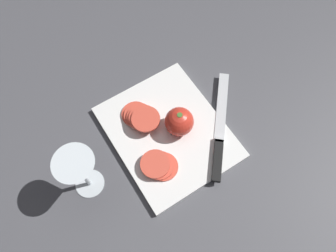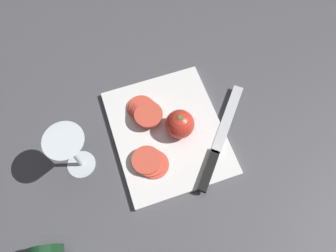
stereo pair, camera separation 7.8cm
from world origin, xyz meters
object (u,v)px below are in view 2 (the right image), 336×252
(knife, at_px, (214,156))
(tomato_slice_stack_near, at_px, (145,111))
(tomato_slice_stack_far, at_px, (150,162))
(wine_glass, at_px, (69,148))
(whole_tomato, at_px, (180,124))

(knife, bearing_deg, tomato_slice_stack_near, 76.97)
(knife, relative_size, tomato_slice_stack_far, 2.88)
(wine_glass, bearing_deg, tomato_slice_stack_far, 70.27)
(tomato_slice_stack_far, bearing_deg, tomato_slice_stack_near, 168.55)
(wine_glass, distance_m, knife, 0.33)
(wine_glass, bearing_deg, knife, 73.59)
(whole_tomato, bearing_deg, knife, 30.09)
(tomato_slice_stack_far, bearing_deg, wine_glass, -109.73)
(wine_glass, bearing_deg, tomato_slice_stack_near, 111.90)
(knife, distance_m, tomato_slice_stack_far, 0.15)
(wine_glass, relative_size, knife, 0.63)
(knife, xyz_separation_m, tomato_slice_stack_near, (-0.16, -0.12, 0.01))
(knife, bearing_deg, wine_glass, 114.05)
(whole_tomato, bearing_deg, tomato_slice_stack_far, -57.65)
(whole_tomato, bearing_deg, tomato_slice_stack_near, -136.46)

